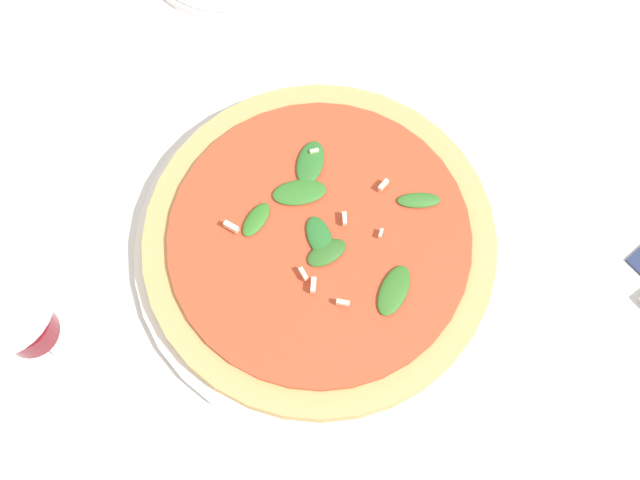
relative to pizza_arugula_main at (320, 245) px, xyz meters
name	(u,v)px	position (x,y,z in m)	size (l,w,h in m)	color
ground_plane	(315,242)	(0.00, 0.01, -0.02)	(6.00, 6.00, 0.00)	silver
pizza_arugula_main	(320,245)	(0.00, 0.00, 0.00)	(0.32, 0.32, 0.05)	white
wine_glass	(20,321)	(-0.24, 0.00, 0.09)	(0.08, 0.08, 0.16)	white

